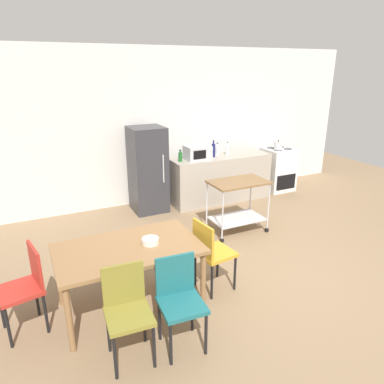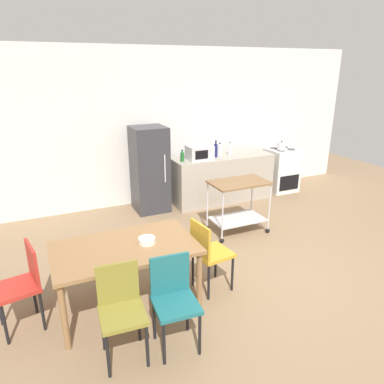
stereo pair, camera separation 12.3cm
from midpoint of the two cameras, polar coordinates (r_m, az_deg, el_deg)
name	(u,v)px [view 2 (the right image)]	position (r m, az deg, el deg)	size (l,w,h in m)	color
ground_plane	(258,274)	(4.82, 11.18, -12.75)	(12.00, 12.00, 0.00)	#8C7051
back_wall	(167,126)	(7.01, -3.43, 10.45)	(8.40, 0.12, 2.90)	silver
kitchen_counter	(222,178)	(7.08, 5.31, 2.19)	(2.00, 0.64, 0.90)	#A89E8E
dining_table	(125,253)	(3.89, -9.76, -9.58)	(1.50, 0.90, 0.75)	olive
chair_olive	(121,306)	(3.39, -10.21, -17.54)	(0.43, 0.43, 0.89)	olive
chair_mustard	(208,251)	(4.20, 3.46, -9.38)	(0.45, 0.45, 0.89)	gold
chair_teal	(174,296)	(3.46, -1.88, -16.35)	(0.43, 0.43, 0.89)	#1E666B
chair_red	(23,282)	(4.00, -24.62, -12.91)	(0.47, 0.47, 0.89)	#B72D23
stove_oven	(281,170)	(7.89, 14.46, 3.47)	(0.60, 0.61, 0.92)	white
refrigerator	(150,170)	(6.51, -6.24, 3.59)	(0.60, 0.63, 1.55)	#333338
kitchen_cart	(239,198)	(5.68, 8.07, -1.01)	(0.91, 0.57, 0.85)	brown
bottle_olive_oil	(182,157)	(6.52, -1.03, 5.68)	(0.07, 0.07, 0.22)	#1E6628
microwave	(200,153)	(6.66, 1.75, 6.31)	(0.46, 0.35, 0.26)	silver
bottle_soy_sauce	(216,150)	(6.85, 4.32, 6.69)	(0.07, 0.07, 0.32)	navy
bottle_soda	(220,151)	(6.99, 4.97, 6.61)	(0.08, 0.08, 0.25)	silver
bottle_hot_sauce	(230,150)	(7.05, 6.55, 6.69)	(0.06, 0.06, 0.26)	silver
fruit_bowl	(147,240)	(3.87, -6.31, -7.70)	(0.18, 0.18, 0.06)	white
kettle	(281,146)	(7.62, 14.56, 7.16)	(0.24, 0.17, 0.19)	silver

